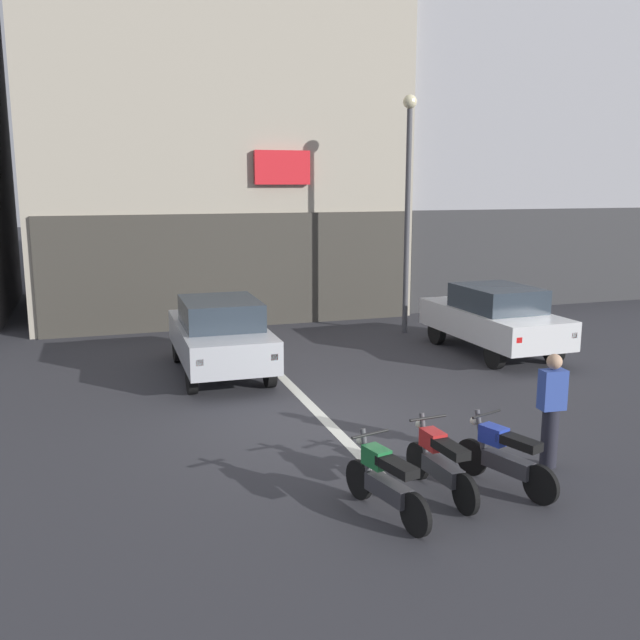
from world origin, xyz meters
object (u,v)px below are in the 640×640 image
Objects in this scene: car_white_parked_kerbside at (494,317)px; motorcycle_blue_row_centre at (504,456)px; street_lamp at (408,190)px; motorcycle_red_row_left_mid at (440,462)px; person_by_motorcycles at (551,409)px; car_grey_down_street at (243,275)px; motorcycle_green_row_leftmost at (385,481)px; car_silver_crossing_near at (220,334)px.

car_white_parked_kerbside is 7.80m from motorcycle_blue_row_centre.
motorcycle_blue_row_centre is at bearing -107.24° from street_lamp.
person_by_motorcycles is (1.95, 0.37, 0.40)m from motorcycle_red_row_left_mid.
car_white_parked_kerbside is at bearing -70.39° from street_lamp.
car_grey_down_street reaches higher than motorcycle_red_row_left_mid.
car_grey_down_street is at bearing 84.12° from motorcycle_green_row_leftmost.
person_by_motorcycles is at bearing -101.93° from street_lamp.
car_silver_crossing_near is 0.66× the size of street_lamp.
car_white_parked_kerbside reaches higher than motorcycle_green_row_leftmost.
person_by_motorcycles is (1.17, -15.70, -0.03)m from car_grey_down_street.
street_lamp reaches higher than car_grey_down_street.
motorcycle_blue_row_centre is (-3.96, -6.71, -0.43)m from car_white_parked_kerbside.
car_silver_crossing_near is 7.37m from person_by_motorcycles.
car_silver_crossing_near is 6.82m from street_lamp.
motorcycle_red_row_left_mid and motorcycle_blue_row_centre have the same top height.
motorcycle_red_row_left_mid is 1.04× the size of motorcycle_blue_row_centre.
motorcycle_blue_row_centre is (-2.96, -9.53, -3.40)m from street_lamp.
car_silver_crossing_near is 2.57× the size of motorcycle_blue_row_centre.
motorcycle_blue_row_centre is (0.91, -0.08, 0.00)m from motorcycle_red_row_left_mid.
car_grey_down_street is at bearing 87.24° from motorcycle_red_row_left_mid.
car_grey_down_street is 15.75m from person_by_motorcycles.
motorcycle_red_row_left_mid is (-4.87, -6.63, -0.43)m from car_white_parked_kerbside.
motorcycle_blue_row_centre is at bearing -69.44° from car_silver_crossing_near.
motorcycle_red_row_left_mid is 2.02m from person_by_motorcycles.
car_silver_crossing_near is 2.47× the size of person_by_motorcycles.
street_lamp reaches higher than car_silver_crossing_near.
motorcycle_red_row_left_mid is (1.67, -6.80, -0.43)m from car_silver_crossing_near.
motorcycle_green_row_leftmost is 2.97m from person_by_motorcycles.
car_grey_down_street is at bearing 94.26° from person_by_motorcycles.
car_silver_crossing_near is at bearing 103.84° from motorcycle_red_row_left_mid.
street_lamp reaches higher than car_white_parked_kerbside.
motorcycle_blue_row_centre is (0.13, -16.16, -0.43)m from car_grey_down_street.
motorcycle_red_row_left_mid is (-0.78, -16.08, -0.43)m from car_grey_down_street.
car_grey_down_street is 2.62× the size of motorcycle_green_row_leftmost.
street_lamp is at bearing 25.61° from car_silver_crossing_near.
car_grey_down_street is at bearing 90.46° from motorcycle_blue_row_centre.
motorcycle_green_row_leftmost is at bearing -172.60° from motorcycle_blue_row_centre.
motorcycle_green_row_leftmost is (-1.69, -16.40, -0.43)m from car_grey_down_street.
motorcycle_green_row_leftmost is at bearing -83.89° from car_silver_crossing_near.
motorcycle_red_row_left_mid is at bearing -112.24° from street_lamp.
street_lamp is at bearing 67.76° from motorcycle_red_row_left_mid.
car_grey_down_street is at bearing 115.00° from street_lamp.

